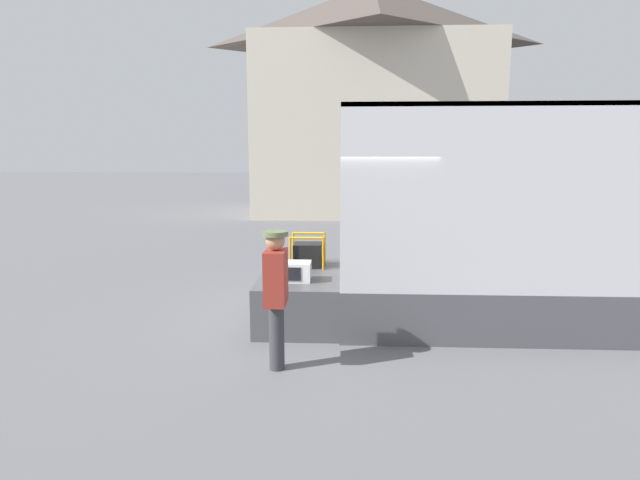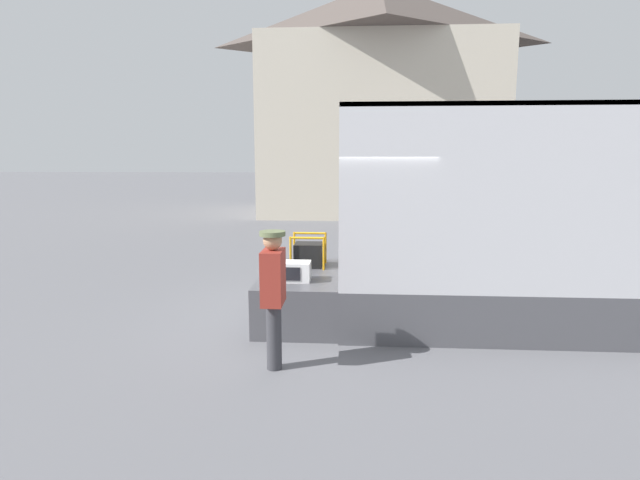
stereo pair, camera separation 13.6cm
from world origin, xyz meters
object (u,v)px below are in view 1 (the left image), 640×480
at_px(box_truck, 604,263).
at_px(orange_bucket, 275,262).
at_px(portable_generator, 309,254).
at_px(worker_person, 276,286).
at_px(microwave, 295,271).

distance_m(box_truck, orange_bucket, 4.99).
bearing_deg(portable_generator, orange_bucket, -133.98).
height_order(box_truck, worker_person, box_truck).
height_order(microwave, orange_bucket, orange_bucket).
distance_m(microwave, portable_generator, 1.02).
bearing_deg(portable_generator, microwave, -97.73).
xyz_separation_m(box_truck, microwave, (-4.63, -0.54, -0.06)).
relative_size(orange_bucket, worker_person, 0.21).
height_order(box_truck, microwave, box_truck).
xyz_separation_m(box_truck, worker_person, (-4.71, -1.97, 0.10)).
distance_m(microwave, worker_person, 1.45).
distance_m(portable_generator, worker_person, 2.45).
distance_m(orange_bucket, worker_person, 1.95).
bearing_deg(microwave, box_truck, 6.63).
bearing_deg(microwave, worker_person, -93.08).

